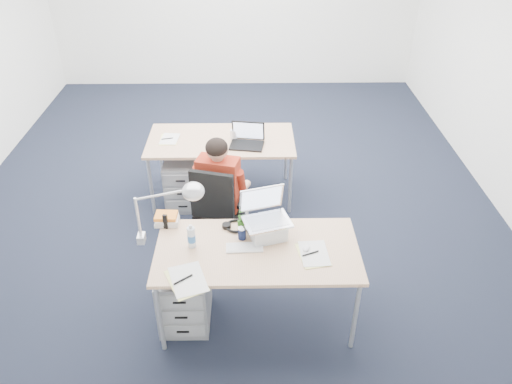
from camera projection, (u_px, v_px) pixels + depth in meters
floor at (231, 193)px, 5.89m from camera, size 7.00×7.00×0.00m
room at (227, 49)px, 4.94m from camera, size 6.02×7.02×2.80m
desk_near at (257, 254)px, 3.93m from camera, size 1.60×0.80×0.73m
desk_far at (221, 143)px, 5.48m from camera, size 1.60×0.80×0.73m
office_chair at (220, 226)px, 4.89m from camera, size 0.77×0.77×0.99m
seated_person at (223, 189)px, 4.86m from camera, size 0.48×0.72×1.21m
drawer_pedestal_near at (185, 294)px, 4.13m from camera, size 0.40×0.50×0.55m
drawer_pedestal_far at (184, 182)px, 5.58m from camera, size 0.40×0.50×0.55m
silver_laptop at (267, 217)px, 3.94m from camera, size 0.43×0.38×0.39m
wireless_keyboard at (244, 248)px, 3.91m from camera, size 0.29×0.13×0.01m
computer_mouse at (306, 249)px, 3.89m from camera, size 0.08×0.10×0.03m
headphones at (236, 225)px, 4.13m from camera, size 0.24×0.19×0.04m
can_koozie at (242, 233)px, 3.99m from camera, size 0.07×0.07×0.10m
water_bottle at (191, 236)px, 3.88m from camera, size 0.07×0.07×0.21m
bear_figurine at (242, 222)px, 4.09m from camera, size 0.09×0.08×0.14m
book_stack at (167, 219)px, 4.16m from camera, size 0.22×0.19×0.09m
cordless_phone at (165, 222)px, 4.09m from camera, size 0.04×0.03×0.13m
papers_left at (186, 281)px, 3.60m from camera, size 0.34×0.40×0.01m
papers_right at (313, 254)px, 3.84m from camera, size 0.24×0.32×0.01m
sunglasses at (271, 233)px, 4.05m from camera, size 0.13×0.10×0.03m
desk_lamp at (159, 213)px, 3.83m from camera, size 0.53×0.32×0.57m
dark_laptop at (247, 135)px, 5.25m from camera, size 0.40×0.39×0.25m
far_cup at (234, 134)px, 5.43m from camera, size 0.09×0.09×0.11m
far_papers at (169, 139)px, 5.44m from camera, size 0.20×0.27×0.01m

